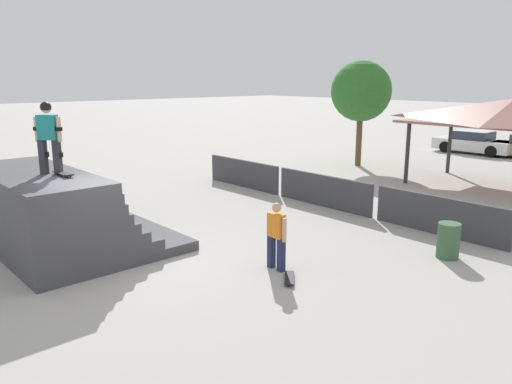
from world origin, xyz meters
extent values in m
plane|color=#ADA8A0|center=(0.00, 0.00, 0.00)|extent=(160.00, 160.00, 0.00)
cube|color=#424247|center=(-2.31, 0.12, 0.12)|extent=(5.10, 3.92, 0.25)
cube|color=#424247|center=(-2.31, -0.36, 0.37)|extent=(5.10, 2.96, 0.25)
cube|color=#424247|center=(-2.31, -0.54, 0.62)|extent=(5.10, 2.61, 0.25)
cube|color=#424247|center=(-2.31, -0.66, 0.87)|extent=(5.10, 2.38, 0.25)
cube|color=#424247|center=(-2.31, -0.74, 1.11)|extent=(5.10, 2.21, 0.25)
cube|color=#424247|center=(-2.31, -0.80, 1.36)|extent=(5.10, 2.09, 0.25)
cube|color=#424247|center=(-2.31, -0.84, 1.61)|extent=(5.10, 2.00, 0.25)
cube|color=#424247|center=(-2.31, -0.87, 1.86)|extent=(5.10, 1.96, 0.25)
cylinder|color=silver|center=(-2.31, 0.10, 1.94)|extent=(5.00, 0.07, 0.07)
cube|color=#2D2D33|center=(-1.66, -0.51, 2.38)|extent=(0.21, 0.21, 0.81)
cube|color=black|center=(-1.68, -0.49, 2.43)|extent=(0.23, 0.23, 0.12)
cube|color=#2D2D33|center=(-1.93, -0.74, 2.38)|extent=(0.21, 0.21, 0.81)
cube|color=black|center=(-1.95, -0.72, 2.43)|extent=(0.23, 0.23, 0.12)
cube|color=teal|center=(-1.79, -0.63, 3.07)|extent=(0.48, 0.45, 0.57)
cylinder|color=beige|center=(-1.58, -0.45, 3.03)|extent=(0.15, 0.15, 0.57)
cylinder|color=black|center=(-1.58, -0.45, 3.04)|extent=(0.23, 0.23, 0.08)
cylinder|color=beige|center=(-2.00, -0.80, 3.03)|extent=(0.15, 0.15, 0.57)
cylinder|color=black|center=(-2.00, -0.80, 3.04)|extent=(0.23, 0.23, 0.08)
sphere|color=beige|center=(-1.79, -0.63, 3.50)|extent=(0.22, 0.22, 0.22)
sphere|color=black|center=(-1.79, -0.63, 3.53)|extent=(0.25, 0.25, 0.25)
cylinder|color=red|center=(-1.16, -0.44, 2.01)|extent=(0.05, 0.03, 0.05)
cylinder|color=red|center=(-1.15, -0.58, 2.01)|extent=(0.05, 0.03, 0.05)
cylinder|color=red|center=(-1.64, -0.45, 2.01)|extent=(0.05, 0.03, 0.05)
cylinder|color=red|center=(-1.63, -0.59, 2.01)|extent=(0.05, 0.03, 0.05)
cube|color=black|center=(-1.40, -0.51, 2.04)|extent=(0.78, 0.21, 0.02)
cube|color=black|center=(-1.04, -0.51, 2.06)|extent=(0.10, 0.20, 0.02)
cube|color=#1E2347|center=(2.26, 2.63, 0.38)|extent=(0.15, 0.15, 0.75)
cube|color=#1E2347|center=(2.59, 2.62, 0.38)|extent=(0.15, 0.15, 0.75)
cube|color=orange|center=(2.43, 2.63, 1.02)|extent=(0.42, 0.23, 0.53)
cylinder|color=tan|center=(2.17, 2.64, 0.98)|extent=(0.11, 0.11, 0.53)
cylinder|color=tan|center=(2.68, 2.61, 0.98)|extent=(0.11, 0.11, 0.53)
sphere|color=tan|center=(2.43, 2.63, 1.42)|extent=(0.21, 0.21, 0.21)
cylinder|color=silver|center=(3.30, 2.26, 0.03)|extent=(0.06, 0.06, 0.05)
cylinder|color=silver|center=(3.19, 2.17, 0.03)|extent=(0.06, 0.06, 0.05)
cylinder|color=silver|center=(2.97, 2.61, 0.03)|extent=(0.06, 0.06, 0.05)
cylinder|color=silver|center=(2.87, 2.51, 0.03)|extent=(0.06, 0.06, 0.05)
cube|color=black|center=(3.08, 2.39, 0.06)|extent=(0.67, 0.70, 0.02)
cube|color=black|center=(3.32, 2.13, 0.08)|extent=(0.21, 0.20, 0.02)
cube|color=#3D3D42|center=(-4.68, 7.71, 0.53)|extent=(3.87, 0.12, 1.05)
cube|color=#3D3D42|center=(-0.57, 7.71, 0.53)|extent=(3.87, 0.12, 1.05)
cube|color=#3D3D42|center=(3.55, 7.71, 0.53)|extent=(3.87, 0.12, 1.05)
cylinder|color=#2D2D33|center=(-0.79, 13.06, 1.22)|extent=(0.16, 0.16, 2.44)
cylinder|color=#2D2D33|center=(-0.79, 16.50, 1.22)|extent=(0.16, 0.16, 2.44)
cylinder|color=brown|center=(-4.63, 15.00, 1.27)|extent=(0.28, 0.28, 2.54)
sphere|color=#2D6B28|center=(-4.63, 15.00, 3.56)|extent=(2.84, 2.84, 2.84)
cylinder|color=#385B3D|center=(4.62, 6.17, 0.42)|extent=(0.52, 0.52, 0.85)
cube|color=silver|center=(-2.71, 23.16, 0.48)|extent=(4.28, 1.79, 0.62)
cube|color=#283342|center=(-2.82, 23.16, 1.02)|extent=(1.99, 1.48, 0.46)
cube|color=silver|center=(-2.82, 23.16, 1.25)|extent=(1.90, 1.45, 0.04)
cylinder|color=black|center=(-1.42, 23.97, 0.32)|extent=(0.64, 0.21, 0.64)
cylinder|color=black|center=(-1.40, 22.39, 0.32)|extent=(0.64, 0.21, 0.64)
cylinder|color=black|center=(-4.02, 23.94, 0.32)|extent=(0.64, 0.21, 0.64)
cylinder|color=black|center=(-4.00, 22.35, 0.32)|extent=(0.64, 0.21, 0.64)
cylinder|color=black|center=(-0.90, 22.73, 0.32)|extent=(0.65, 0.25, 0.64)
camera|label=1|loc=(9.95, -4.71, 4.18)|focal=35.00mm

